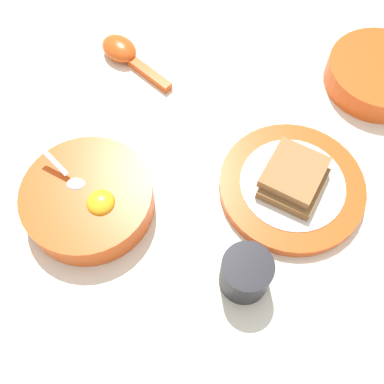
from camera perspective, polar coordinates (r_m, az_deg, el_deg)
ground_plane at (r=0.71m, az=3.51°, el=8.50°), size 3.00×3.00×0.00m
egg_bowl at (r=0.63m, az=-13.02°, el=-0.85°), size 0.18×0.18×0.08m
toast_plate at (r=0.66m, az=12.52°, el=0.70°), size 0.21×0.21×0.02m
toast_sandwich at (r=0.64m, az=12.79°, el=1.76°), size 0.11×0.12×0.03m
soup_spoon at (r=0.80m, az=-8.62°, el=17.11°), size 0.13×0.12×0.03m
congee_bowl at (r=0.81m, az=22.70°, el=13.71°), size 0.17×0.17×0.04m
drinking_cup at (r=0.57m, az=6.85°, el=-10.18°), size 0.06×0.06×0.06m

